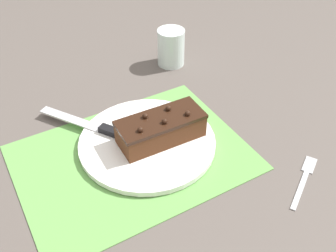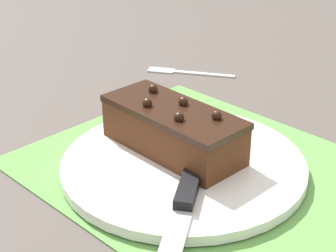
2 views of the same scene
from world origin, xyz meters
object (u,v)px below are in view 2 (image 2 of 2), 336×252
(chocolate_cake, at_px, (173,129))
(dessert_fork, at_px, (183,72))
(serving_knife, at_px, (182,210))
(cake_plate, at_px, (183,165))

(chocolate_cake, xyz_separation_m, dessert_fork, (-0.19, 0.23, -0.04))
(serving_knife, height_order, dessert_fork, serving_knife)
(cake_plate, relative_size, dessert_fork, 2.12)
(chocolate_cake, distance_m, serving_knife, 0.14)
(cake_plate, height_order, dessert_fork, cake_plate)
(cake_plate, bearing_deg, serving_knife, -47.62)
(cake_plate, xyz_separation_m, serving_knife, (0.07, -0.08, 0.01))
(chocolate_cake, height_order, dessert_fork, chocolate_cake)
(cake_plate, distance_m, serving_knife, 0.11)
(chocolate_cake, bearing_deg, serving_knife, -42.02)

